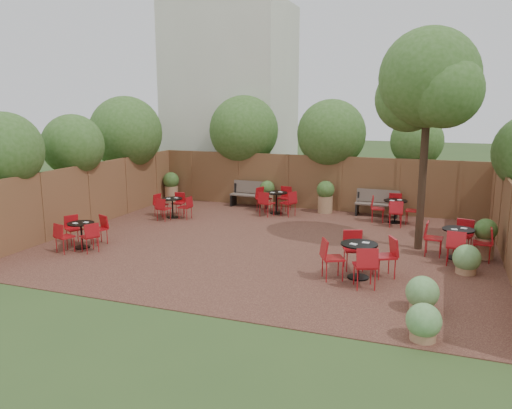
% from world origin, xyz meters
% --- Properties ---
extents(ground, '(80.00, 80.00, 0.00)m').
position_xyz_m(ground, '(0.00, 0.00, 0.00)').
color(ground, '#354F23').
rests_on(ground, ground).
extents(courtyard_paving, '(12.00, 10.00, 0.02)m').
position_xyz_m(courtyard_paving, '(0.00, 0.00, 0.01)').
color(courtyard_paving, '#3E2019').
rests_on(courtyard_paving, ground).
extents(fence_back, '(12.00, 0.08, 2.00)m').
position_xyz_m(fence_back, '(0.00, 5.00, 1.00)').
color(fence_back, brown).
rests_on(fence_back, ground).
extents(fence_left, '(0.08, 10.00, 2.00)m').
position_xyz_m(fence_left, '(-6.00, 0.00, 1.00)').
color(fence_left, brown).
rests_on(fence_left, ground).
extents(fence_right, '(0.08, 10.00, 2.00)m').
position_xyz_m(fence_right, '(6.00, 0.00, 1.00)').
color(fence_right, brown).
rests_on(fence_right, ground).
extents(neighbour_building, '(5.00, 4.00, 8.00)m').
position_xyz_m(neighbour_building, '(-4.50, 8.00, 4.00)').
color(neighbour_building, beige).
rests_on(neighbour_building, ground).
extents(overhang_foliage, '(15.55, 10.59, 2.70)m').
position_xyz_m(overhang_foliage, '(-2.39, 3.38, 2.72)').
color(overhang_foliage, '#31551B').
rests_on(overhang_foliage, ground).
extents(courtyard_tree, '(2.71, 2.61, 5.75)m').
position_xyz_m(courtyard_tree, '(3.92, 0.93, 4.32)').
color(courtyard_tree, black).
rests_on(courtyard_tree, courtyard_paving).
extents(park_bench_left, '(1.57, 0.60, 0.95)m').
position_xyz_m(park_bench_left, '(-2.29, 4.63, 0.51)').
color(park_bench_left, brown).
rests_on(park_bench_left, courtyard_paving).
extents(park_bench_right, '(1.48, 0.51, 0.91)m').
position_xyz_m(park_bench_right, '(2.37, 4.62, 0.49)').
color(park_bench_right, brown).
rests_on(park_bench_right, courtyard_paving).
extents(bistro_tables, '(11.06, 7.47, 0.93)m').
position_xyz_m(bistro_tables, '(0.69, 0.90, 0.46)').
color(bistro_tables, black).
rests_on(bistro_tables, courtyard_paving).
extents(planters, '(11.78, 4.63, 1.16)m').
position_xyz_m(planters, '(-0.72, 3.75, 0.61)').
color(planters, '#966E4B').
rests_on(planters, courtyard_paving).
extents(low_shrubs, '(1.49, 4.46, 0.68)m').
position_xyz_m(low_shrubs, '(4.53, -2.82, 0.34)').
color(low_shrubs, '#966E4B').
rests_on(low_shrubs, courtyard_paving).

